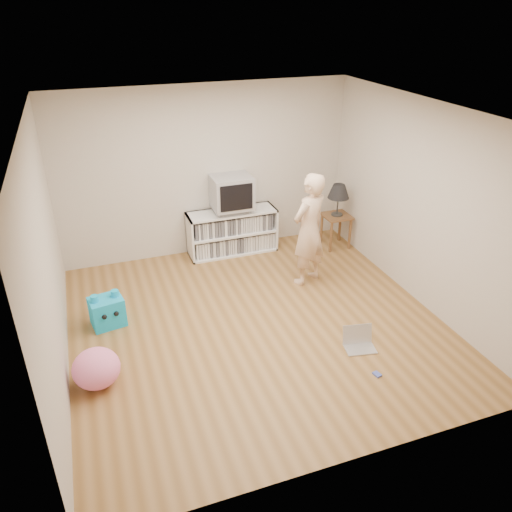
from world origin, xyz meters
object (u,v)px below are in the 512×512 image
object	(u,v)px
side_table	(336,223)
plush_pink	(96,368)
person	(309,230)
media_unit	(232,231)
laptop	(359,341)
crt_tv	(231,192)
table_lamp	(339,192)
plush_blue	(107,311)
dvd_deck	(232,209)

from	to	relation	value
side_table	plush_pink	distance (m)	4.46
person	media_unit	bearing A→B (deg)	-84.94
media_unit	laptop	distance (m)	2.96
crt_tv	table_lamp	distance (m)	1.69
table_lamp	laptop	world-z (taller)	table_lamp
media_unit	side_table	bearing A→B (deg)	-13.17
side_table	table_lamp	xyz separation A→B (m)	(-0.00, 0.00, 0.53)
side_table	plush_blue	distance (m)	3.86
dvd_deck	person	size ratio (longest dim) A/B	0.28
side_table	table_lamp	distance (m)	0.53
crt_tv	laptop	size ratio (longest dim) A/B	1.51
media_unit	plush_blue	distance (m)	2.51
media_unit	crt_tv	size ratio (longest dim) A/B	2.33
table_lamp	laptop	distance (m)	2.81
table_lamp	dvd_deck	bearing A→B (deg)	167.34
dvd_deck	table_lamp	size ratio (longest dim) A/B	0.87
dvd_deck	plush_pink	xyz separation A→B (m)	(-2.27, -2.50, -0.52)
table_lamp	person	world-z (taller)	person
table_lamp	laptop	size ratio (longest dim) A/B	1.30
person	laptop	xyz separation A→B (m)	(-0.07, -1.60, -0.74)
dvd_deck	person	bearing A→B (deg)	-59.87
plush_blue	side_table	bearing A→B (deg)	5.55
table_lamp	person	size ratio (longest dim) A/B	0.32
plush_pink	plush_blue	bearing A→B (deg)	79.52
laptop	plush_pink	world-z (taller)	plush_pink
laptop	plush_pink	bearing A→B (deg)	-176.08
crt_tv	person	size ratio (longest dim) A/B	0.37
media_unit	plush_pink	xyz separation A→B (m)	(-2.27, -2.51, -0.14)
crt_tv	plush_pink	distance (m)	3.47
crt_tv	side_table	world-z (taller)	crt_tv
plush_blue	table_lamp	bearing A→B (deg)	5.55
side_table	dvd_deck	bearing A→B (deg)	167.34
plush_blue	media_unit	bearing A→B (deg)	24.49
crt_tv	plush_pink	size ratio (longest dim) A/B	1.21
media_unit	plush_blue	world-z (taller)	media_unit
table_lamp	laptop	xyz separation A→B (m)	(-0.99, -2.48, -0.88)
person	plush_blue	xyz separation A→B (m)	(-2.79, -0.15, -0.62)
crt_tv	laptop	world-z (taller)	crt_tv
plush_blue	plush_pink	size ratio (longest dim) A/B	0.92
laptop	plush_pink	distance (m)	2.96
dvd_deck	table_lamp	xyz separation A→B (m)	(1.65, -0.37, 0.21)
dvd_deck	plush_blue	size ratio (longest dim) A/B	0.98
table_lamp	plush_blue	bearing A→B (deg)	-164.38
dvd_deck	plush_pink	size ratio (longest dim) A/B	0.91
laptop	plush_pink	xyz separation A→B (m)	(-2.93, 0.35, 0.14)
laptop	person	bearing A→B (deg)	98.49
plush_pink	dvd_deck	bearing A→B (deg)	47.75
table_lamp	plush_pink	bearing A→B (deg)	-151.49
person	laptop	bearing A→B (deg)	62.91
laptop	plush_blue	size ratio (longest dim) A/B	0.87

